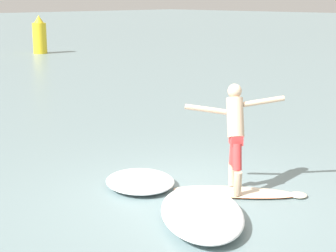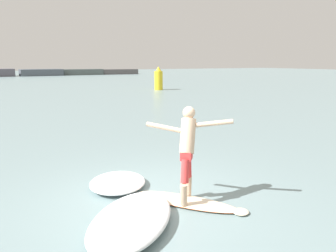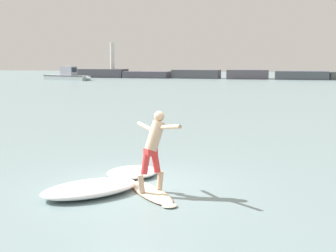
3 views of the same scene
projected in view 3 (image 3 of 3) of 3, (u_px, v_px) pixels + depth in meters
ground_plane at (137, 186)px, 11.10m from camera, size 200.00×200.00×0.00m
rock_jetty_breakwater at (235, 74)px, 71.53m from camera, size 55.18×4.86×5.62m
surfboard at (151, 193)px, 10.45m from camera, size 1.73×2.07×0.20m
surfer at (154, 144)px, 10.39m from camera, size 1.33×1.18×1.79m
fishing_boat_near_jetty at (68, 76)px, 66.51m from camera, size 8.81×4.07×2.86m
wave_foam_at_tail at (133, 172)px, 12.04m from camera, size 1.73×1.81×0.21m
wave_foam_at_nose at (90, 188)px, 10.39m from camera, size 2.41×2.50×0.28m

